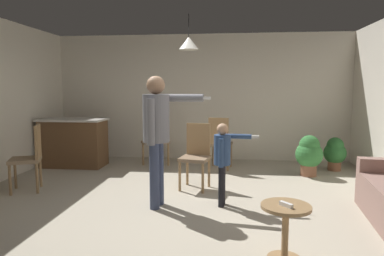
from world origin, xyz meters
TOP-DOWN VIEW (x-y plane):
  - ground at (0.00, 0.00)m, footprint 7.68×7.68m
  - wall_back at (0.00, 3.20)m, footprint 6.40×0.10m
  - kitchen_counter at (-2.45, 2.15)m, footprint 1.26×0.66m
  - side_table_by_couch at (1.12, -1.27)m, footprint 0.44×0.44m
  - person_adult at (-0.30, 0.01)m, footprint 0.86×0.49m
  - person_child at (0.54, 0.14)m, footprint 0.58×0.32m
  - dining_chair_by_counter at (0.11, 0.92)m, footprint 0.50×0.50m
  - dining_chair_near_wall at (-2.36, 0.50)m, footprint 0.55×0.55m
  - dining_chair_centre_back at (0.44, 2.20)m, footprint 0.48×0.48m
  - dining_chair_spare at (-0.80, 2.44)m, footprint 0.59×0.59m
  - potted_plant_corner at (2.60, 2.33)m, footprint 0.41×0.41m
  - potted_plant_by_wall at (2.03, 1.87)m, footprint 0.47×0.47m
  - spare_remote_on_table at (1.11, -1.32)m, footprint 0.11×0.12m
  - ceiling_light_pendant at (-0.04, 1.21)m, footprint 0.32×0.32m

SIDE VIEW (x-z plane):
  - ground at x=0.00m, z-range 0.00..0.00m
  - side_table_by_couch at x=1.12m, z-range 0.07..0.59m
  - potted_plant_corner at x=2.60m, z-range 0.03..0.66m
  - potted_plant_by_wall at x=2.03m, z-range 0.04..0.76m
  - kitchen_counter at x=-2.45m, z-range 0.00..0.95m
  - spare_remote_on_table at x=1.11m, z-range 0.52..0.56m
  - dining_chair_by_counter at x=0.11m, z-range 0.05..1.05m
  - dining_chair_near_wall at x=-2.36m, z-range 0.05..1.05m
  - dining_chair_centre_back at x=0.44m, z-range 0.05..1.05m
  - dining_chair_spare at x=-0.80m, z-range 0.05..1.05m
  - person_child at x=0.54m, z-range 0.13..1.22m
  - person_adult at x=-0.30m, z-range 0.20..1.90m
  - wall_back at x=0.00m, z-range 0.00..2.70m
  - ceiling_light_pendant at x=-0.04m, z-range 1.98..2.53m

